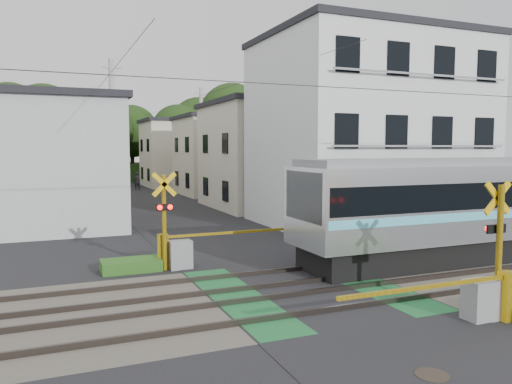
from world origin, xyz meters
name	(u,v)px	position (x,y,z in m)	size (l,w,h in m)	color
ground	(304,290)	(0.00, 0.00, 0.00)	(120.00, 120.00, 0.00)	black
track_bed	(304,288)	(0.00, 0.00, 0.04)	(120.00, 120.00, 0.14)	#47423A
commuter_train	(510,204)	(8.94, 1.20, 1.84)	(16.72, 2.64, 3.47)	black
crossing_signal_near	(486,289)	(2.59, -3.65, 0.71)	(4.74, 0.65, 3.09)	#E8B30C
crossing_signal_far	(177,246)	(-2.59, 3.65, 0.71)	(4.74, 0.65, 3.09)	#E8B30C
apartment_block	(366,131)	(8.50, 9.49, 4.66)	(10.20, 8.36, 9.30)	silver
houses_row	(143,156)	(0.25, 25.92, 3.24)	(22.07, 31.35, 6.80)	#B2B5B7
tree_hill	(108,133)	(0.05, 48.18, 5.62)	(40.00, 13.07, 11.79)	#1B3210
catenary	(476,152)	(6.00, 0.03, 3.70)	(60.00, 5.04, 7.00)	#2D2D33
utility_poles	(131,144)	(-1.05, 23.01, 4.08)	(7.90, 42.00, 8.00)	#A5A5A0
pedestrian	(137,181)	(1.14, 34.69, 0.83)	(0.61, 0.40, 1.67)	#2C2731
manhole_cover	(432,375)	(-0.42, -5.36, 0.01)	(0.57, 0.57, 0.02)	#2D261E
weed_patches	(361,277)	(1.76, -0.09, 0.18)	(10.25, 8.80, 0.40)	#2D5E1E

